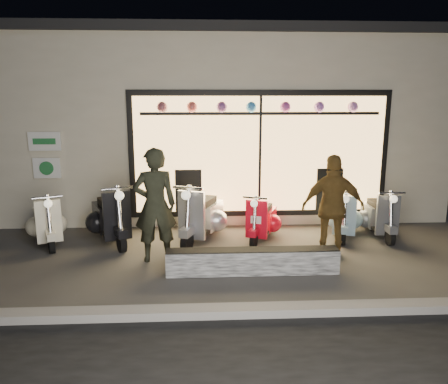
{
  "coord_description": "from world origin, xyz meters",
  "views": [
    {
      "loc": [
        -0.42,
        -7.08,
        2.72
      ],
      "look_at": [
        -0.02,
        0.6,
        1.05
      ],
      "focal_mm": 35.0,
      "sensor_mm": 36.0,
      "label": 1
    }
  ],
  "objects_px": {
    "scooter_silver": "(203,216)",
    "man": "(155,205)",
    "graffiti_barrier": "(252,261)",
    "woman": "(333,207)",
    "scooter_red": "(263,219)"
  },
  "relations": [
    {
      "from": "scooter_silver",
      "to": "man",
      "type": "distance_m",
      "value": 1.5
    },
    {
      "from": "scooter_silver",
      "to": "man",
      "type": "bearing_deg",
      "value": -103.43
    },
    {
      "from": "man",
      "to": "graffiti_barrier",
      "type": "bearing_deg",
      "value": 147.32
    },
    {
      "from": "man",
      "to": "woman",
      "type": "distance_m",
      "value": 3.01
    },
    {
      "from": "scooter_red",
      "to": "woman",
      "type": "relative_size",
      "value": 0.7
    },
    {
      "from": "scooter_silver",
      "to": "scooter_red",
      "type": "bearing_deg",
      "value": 20.28
    },
    {
      "from": "man",
      "to": "scooter_red",
      "type": "bearing_deg",
      "value": -159.72
    },
    {
      "from": "scooter_silver",
      "to": "scooter_red",
      "type": "height_order",
      "value": "scooter_silver"
    },
    {
      "from": "graffiti_barrier",
      "to": "scooter_silver",
      "type": "xyz_separation_m",
      "value": [
        -0.76,
        1.82,
        0.25
      ]
    },
    {
      "from": "scooter_silver",
      "to": "scooter_red",
      "type": "xyz_separation_m",
      "value": [
        1.17,
        -0.02,
        -0.09
      ]
    },
    {
      "from": "graffiti_barrier",
      "to": "scooter_silver",
      "type": "height_order",
      "value": "scooter_silver"
    },
    {
      "from": "graffiti_barrier",
      "to": "man",
      "type": "relative_size",
      "value": 1.4
    },
    {
      "from": "graffiti_barrier",
      "to": "woman",
      "type": "relative_size",
      "value": 1.51
    },
    {
      "from": "scooter_silver",
      "to": "woman",
      "type": "height_order",
      "value": "woman"
    },
    {
      "from": "woman",
      "to": "scooter_red",
      "type": "bearing_deg",
      "value": -41.85
    }
  ]
}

